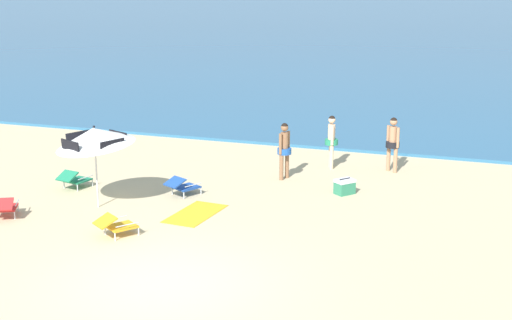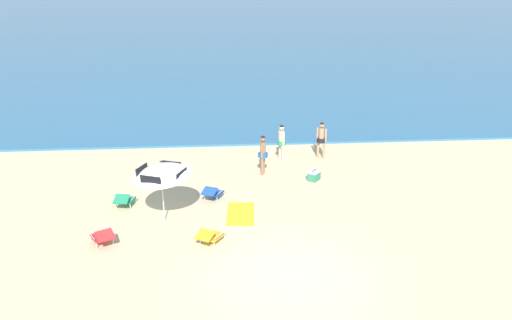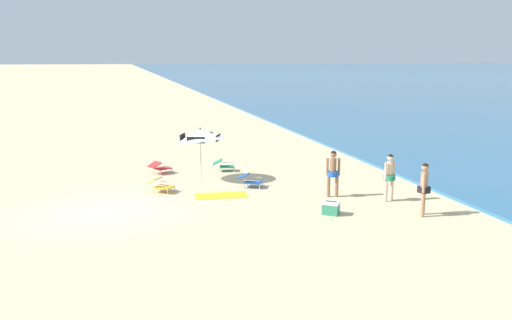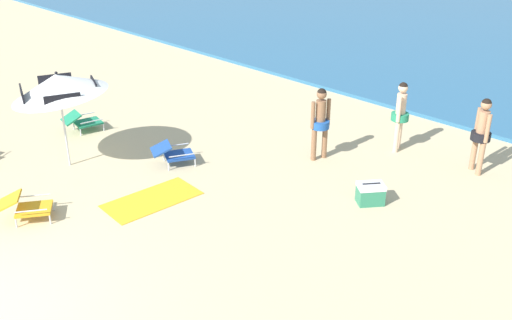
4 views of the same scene
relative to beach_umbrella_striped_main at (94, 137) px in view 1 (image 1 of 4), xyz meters
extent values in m
plane|color=#CCB78C|center=(3.56, -3.59, -1.79)|extent=(800.00, 800.00, 0.00)
cylinder|color=silver|center=(0.00, 0.00, -0.78)|extent=(0.04, 0.04, 2.01)
cone|color=white|center=(0.00, 0.00, 0.00)|extent=(2.76, 2.76, 0.68)
cube|color=black|center=(0.27, 0.64, -0.10)|extent=(0.65, 0.31, 0.24)
cube|color=black|center=(-0.64, 0.27, -0.10)|extent=(0.31, 0.65, 0.24)
cube|color=black|center=(-0.27, -0.64, -0.10)|extent=(0.65, 0.31, 0.24)
cube|color=black|center=(0.64, -0.27, -0.10)|extent=(0.31, 0.65, 0.24)
sphere|color=black|center=(0.00, 0.00, 0.25)|extent=(0.06, 0.06, 0.06)
cube|color=gold|center=(1.55, -1.56, -1.59)|extent=(0.77, 0.79, 0.04)
cube|color=gold|center=(1.34, -1.88, -1.38)|extent=(0.63, 0.60, 0.21)
cylinder|color=silver|center=(1.51, -1.19, -1.70)|extent=(0.03, 0.03, 0.18)
cylinder|color=silver|center=(1.92, -1.46, -1.70)|extent=(0.03, 0.03, 0.18)
cylinder|color=silver|center=(1.19, -1.66, -1.70)|extent=(0.03, 0.03, 0.18)
cylinder|color=silver|center=(1.60, -1.93, -1.70)|extent=(0.03, 0.03, 0.18)
cylinder|color=silver|center=(1.32, -1.40, -1.47)|extent=(0.32, 0.46, 0.02)
cylinder|color=silver|center=(1.79, -1.71, -1.47)|extent=(0.32, 0.46, 0.02)
cube|color=red|center=(-1.72, -1.33, -1.59)|extent=(0.75, 0.78, 0.04)
cube|color=red|center=(-1.53, -1.67, -1.38)|extent=(0.62, 0.59, 0.21)
cylinder|color=silver|center=(-1.65, -0.96, -1.70)|extent=(0.03, 0.03, 0.18)
cylinder|color=silver|center=(-1.37, -1.45, -1.70)|extent=(0.03, 0.03, 0.18)
cylinder|color=silver|center=(-1.48, -1.19, -1.47)|extent=(0.28, 0.48, 0.02)
cube|color=#1E4799|center=(1.63, 1.69, -1.59)|extent=(0.73, 0.77, 0.04)
cube|color=#1E4799|center=(1.46, 1.35, -1.37)|extent=(0.62, 0.58, 0.19)
cylinder|color=silver|center=(1.53, 2.05, -1.70)|extent=(0.03, 0.03, 0.18)
cylinder|color=silver|center=(1.97, 1.83, -1.70)|extent=(0.03, 0.03, 0.18)
cylinder|color=silver|center=(1.28, 1.54, -1.70)|extent=(0.03, 0.03, 0.18)
cylinder|color=silver|center=(1.72, 1.32, -1.70)|extent=(0.03, 0.03, 0.18)
cylinder|color=silver|center=(1.37, 1.81, -1.47)|extent=(0.26, 0.49, 0.02)
cylinder|color=silver|center=(1.88, 1.56, -1.47)|extent=(0.26, 0.49, 0.02)
cube|color=#1E7F56|center=(-1.42, 1.32, -1.59)|extent=(0.63, 0.69, 0.04)
cube|color=#1E7F56|center=(-1.50, 0.93, -1.38)|extent=(0.56, 0.48, 0.22)
cylinder|color=silver|center=(-1.61, 1.65, -1.70)|extent=(0.03, 0.03, 0.18)
cylinder|color=silver|center=(-1.13, 1.55, -1.70)|extent=(0.03, 0.03, 0.18)
cylinder|color=silver|center=(-1.72, 1.09, -1.70)|extent=(0.03, 0.03, 0.18)
cylinder|color=silver|center=(-1.24, 0.99, -1.70)|extent=(0.03, 0.03, 0.18)
cylinder|color=silver|center=(-1.70, 1.37, -1.47)|extent=(0.13, 0.53, 0.02)
cylinder|color=silver|center=(-1.15, 1.26, -1.47)|extent=(0.13, 0.53, 0.02)
cylinder|color=beige|center=(4.50, 5.71, -1.40)|extent=(0.11, 0.11, 0.77)
cylinder|color=beige|center=(4.59, 5.45, -1.40)|extent=(0.11, 0.11, 0.77)
cylinder|color=#23845B|center=(4.54, 5.58, -0.99)|extent=(0.39, 0.39, 0.16)
cylinder|color=beige|center=(4.54, 5.58, -0.74)|extent=(0.21, 0.21, 0.55)
cylinder|color=beige|center=(4.48, 5.77, -0.75)|extent=(0.08, 0.08, 0.58)
cylinder|color=beige|center=(4.61, 5.40, -0.75)|extent=(0.08, 0.08, 0.58)
sphere|color=beige|center=(4.54, 5.58, -0.33)|extent=(0.21, 0.21, 0.21)
sphere|color=black|center=(4.54, 5.58, -0.30)|extent=(0.19, 0.19, 0.19)
cylinder|color=#8C6042|center=(3.54, 3.85, -1.39)|extent=(0.11, 0.11, 0.79)
cylinder|color=#8C6042|center=(3.63, 4.11, -1.39)|extent=(0.11, 0.11, 0.79)
cylinder|color=#1E51A3|center=(3.58, 3.98, -0.98)|extent=(0.39, 0.39, 0.16)
cylinder|color=#8C6042|center=(3.58, 3.98, -0.72)|extent=(0.22, 0.22, 0.56)
cylinder|color=#8C6042|center=(3.53, 3.79, -0.74)|extent=(0.09, 0.09, 0.59)
cylinder|color=#8C6042|center=(3.64, 4.17, -0.74)|extent=(0.09, 0.09, 0.59)
sphere|color=#8C6042|center=(3.58, 3.98, -0.31)|extent=(0.21, 0.21, 0.21)
sphere|color=black|center=(3.58, 3.98, -0.28)|extent=(0.20, 0.20, 0.20)
cylinder|color=tan|center=(6.43, 5.67, -1.39)|extent=(0.12, 0.12, 0.79)
cylinder|color=tan|center=(6.20, 5.84, -1.39)|extent=(0.12, 0.12, 0.79)
cylinder|color=black|center=(6.32, 5.76, -0.98)|extent=(0.39, 0.39, 0.16)
cylinder|color=tan|center=(6.32, 5.76, -0.72)|extent=(0.22, 0.22, 0.56)
cylinder|color=tan|center=(6.48, 5.64, -0.73)|extent=(0.09, 0.09, 0.59)
cylinder|color=tan|center=(6.16, 5.87, -0.73)|extent=(0.09, 0.09, 0.59)
sphere|color=tan|center=(6.32, 5.76, -0.30)|extent=(0.21, 0.21, 0.21)
sphere|color=black|center=(6.32, 5.76, -0.27)|extent=(0.20, 0.20, 0.20)
cube|color=#2D7F5B|center=(5.51, 3.13, -1.63)|extent=(0.56, 0.59, 0.32)
cube|color=white|center=(5.51, 3.13, -1.43)|extent=(0.58, 0.61, 0.08)
cylinder|color=black|center=(5.51, 3.13, -1.37)|extent=(0.23, 0.28, 0.02)
cube|color=gold|center=(2.49, 0.32, -1.78)|extent=(1.04, 1.87, 0.01)
camera|label=1|loc=(9.38, -14.77, 3.81)|focal=50.70mm
camera|label=2|loc=(1.75, -14.98, 5.51)|focal=35.40mm
camera|label=3|loc=(19.93, -2.96, 2.89)|focal=37.18mm
camera|label=4|loc=(10.72, -5.22, 3.70)|focal=41.08mm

